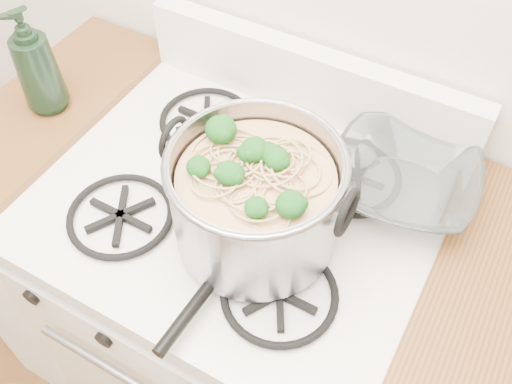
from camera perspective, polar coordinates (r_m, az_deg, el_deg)
name	(u,v)px	position (r m, az deg, el deg)	size (l,w,h in m)	color
gas_range	(242,312)	(1.51, -1.42, -11.92)	(0.76, 0.66, 0.92)	white
counter_left	(89,228)	(1.68, -16.39, -3.44)	(0.25, 0.65, 0.92)	silver
stock_pot	(256,200)	(0.96, 0.00, -0.77)	(0.33, 0.30, 0.20)	gray
spatula	(245,238)	(1.02, -1.10, -4.62)	(0.29, 0.31, 0.02)	black
glass_bowl	(401,185)	(1.13, 14.34, 0.66)	(0.11, 0.11, 0.03)	white
bottle	(35,61)	(1.28, -21.26, 12.09)	(0.09, 0.09, 0.24)	black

